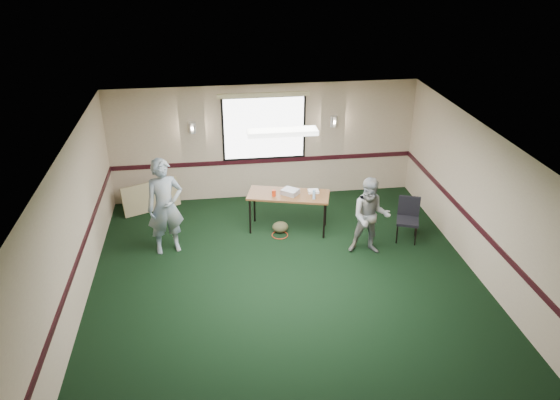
{
  "coord_description": "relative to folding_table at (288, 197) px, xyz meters",
  "views": [
    {
      "loc": [
        -1.23,
        -7.73,
        5.72
      ],
      "look_at": [
        0.0,
        1.3,
        1.2
      ],
      "focal_mm": 35.0,
      "sensor_mm": 36.0,
      "label": 1
    }
  ],
  "objects": [
    {
      "name": "conference_chair",
      "position": [
        2.36,
        -0.67,
        -0.25
      ],
      "size": [
        0.57,
        0.58,
        0.89
      ],
      "rotation": [
        0.0,
        0.0,
        -0.36
      ],
      "color": "black",
      "rests_on": "ground"
    },
    {
      "name": "duffel_bag",
      "position": [
        -0.18,
        -0.1,
        -0.65
      ],
      "size": [
        0.4,
        0.34,
        0.24
      ],
      "primitive_type": "ellipsoid",
      "rotation": [
        0.0,
        0.0,
        0.28
      ],
      "color": "#454527",
      "rests_on": "ground"
    },
    {
      "name": "red_cup",
      "position": [
        -0.31,
        -0.04,
        0.12
      ],
      "size": [
        0.08,
        0.08,
        0.12
      ],
      "primitive_type": "cylinder",
      "color": "red",
      "rests_on": "folding_table"
    },
    {
      "name": "game_console",
      "position": [
        0.52,
        0.01,
        0.09
      ],
      "size": [
        0.22,
        0.17,
        0.05
      ],
      "primitive_type": "cube",
      "rotation": [
        0.0,
        0.0,
        -0.0
      ],
      "color": "white",
      "rests_on": "folding_table"
    },
    {
      "name": "folded_table",
      "position": [
        -2.93,
        1.31,
        -0.44
      ],
      "size": [
        1.27,
        0.71,
        0.67
      ],
      "primitive_type": "cube",
      "rotation": [
        -0.21,
        0.0,
        0.42
      ],
      "color": "tan",
      "rests_on": "ground"
    },
    {
      "name": "projector",
      "position": [
        0.03,
        -0.01,
        0.11
      ],
      "size": [
        0.41,
        0.4,
        0.11
      ],
      "primitive_type": "cube",
      "rotation": [
        0.0,
        0.0,
        -0.68
      ],
      "color": "#9B9DA4",
      "rests_on": "folding_table"
    },
    {
      "name": "person_right",
      "position": [
        1.42,
        -1.1,
        0.01
      ],
      "size": [
        0.87,
        0.74,
        1.57
      ],
      "primitive_type": "imported",
      "rotation": [
        0.0,
        0.0,
        -0.21
      ],
      "color": "slate",
      "rests_on": "ground"
    },
    {
      "name": "cable_coil",
      "position": [
        -0.21,
        -0.23,
        -0.76
      ],
      "size": [
        0.43,
        0.43,
        0.02
      ],
      "primitive_type": "torus",
      "rotation": [
        0.0,
        0.0,
        0.3
      ],
      "color": "red",
      "rests_on": "ground"
    },
    {
      "name": "person_left",
      "position": [
        -2.47,
        -0.5,
        0.2
      ],
      "size": [
        0.8,
        0.62,
        1.94
      ],
      "primitive_type": "imported",
      "rotation": [
        0.0,
        0.0,
        0.25
      ],
      "color": "#426393",
      "rests_on": "ground"
    },
    {
      "name": "room_shell",
      "position": [
        -0.31,
        -0.16,
        0.81
      ],
      "size": [
        8.0,
        8.02,
        8.0
      ],
      "color": "tan",
      "rests_on": "ground"
    },
    {
      "name": "folding_table",
      "position": [
        0.0,
        0.0,
        0.0
      ],
      "size": [
        1.79,
        1.08,
        0.83
      ],
      "rotation": [
        0.0,
        0.0,
        -0.27
      ],
      "color": "#503617",
      "rests_on": "ground"
    },
    {
      "name": "ground",
      "position": [
        -0.31,
        -2.28,
        -0.77
      ],
      "size": [
        8.0,
        8.0,
        0.0
      ],
      "primitive_type": "plane",
      "color": "black",
      "rests_on": "ground"
    },
    {
      "name": "water_bottle",
      "position": [
        0.48,
        -0.3,
        0.16
      ],
      "size": [
        0.06,
        0.06,
        0.19
      ],
      "primitive_type": "cylinder",
      "color": "#87B2DD",
      "rests_on": "folding_table"
    }
  ]
}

